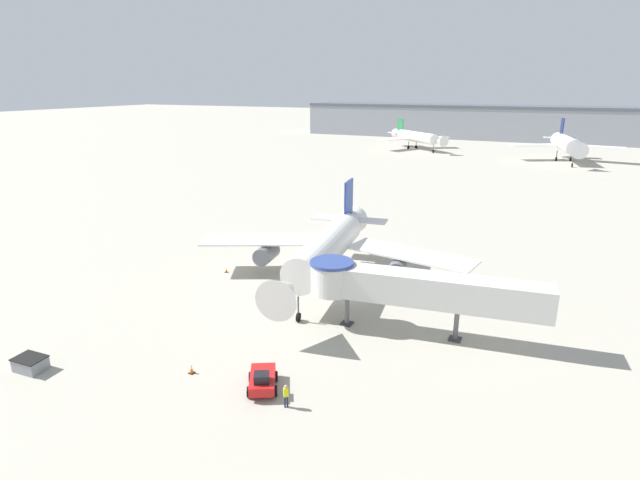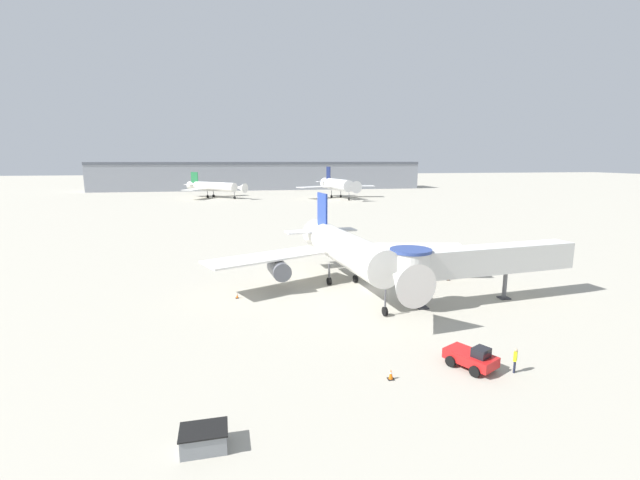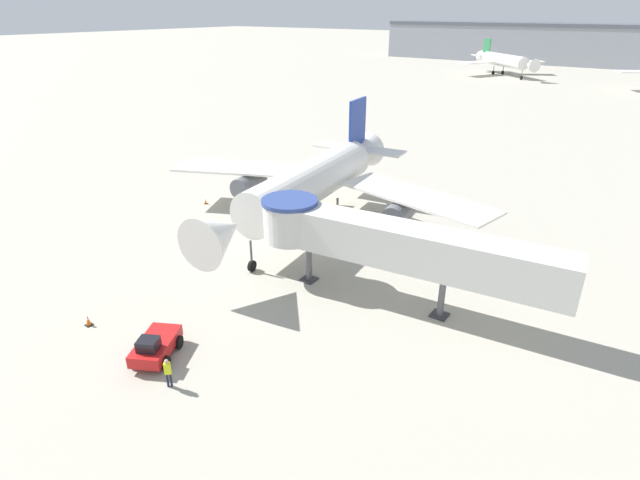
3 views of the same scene
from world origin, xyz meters
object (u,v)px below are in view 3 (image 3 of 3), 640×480
Objects in this scene: main_airplane at (313,182)px; traffic_cone_apron_front at (88,321)px; traffic_cone_starboard_wing at (448,258)px; ground_crew_marshaller at (168,371)px; traffic_cone_port_wing at (206,201)px; background_jet_green_tail at (503,60)px; pushback_tug_red at (155,346)px; jet_bridge at (382,241)px.

main_airplane is 44.97× the size of traffic_cone_apron_front.
ground_crew_marshaller is (-6.57, -22.67, 0.69)m from traffic_cone_starboard_wing.
main_airplane is 13.51m from traffic_cone_port_wing.
background_jet_green_tail is at bearing 97.54° from traffic_cone_apron_front.
traffic_cone_apron_front is 1.00× the size of traffic_cone_starboard_wing.
ground_crew_marshaller is at bearing -80.77° from main_airplane.
ground_crew_marshaller is (2.64, -1.18, 0.24)m from pushback_tug_red.
ground_crew_marshaller is (8.91, -0.70, 0.69)m from traffic_cone_apron_front.
traffic_cone_port_wing is 0.02× the size of background_jet_green_tail.
jet_bridge is 36.19× the size of traffic_cone_port_wing.
jet_bridge reaches higher than traffic_cone_starboard_wing.
traffic_cone_starboard_wing is (1.77, 8.23, -4.19)m from jet_bridge.
traffic_cone_port_wing is 28.09m from ground_crew_marshaller.
traffic_cone_apron_front is 148.88m from background_jet_green_tail.
main_airplane is 21.57m from pushback_tug_red.
pushback_tug_red is 2.22× the size of ground_crew_marshaller.
traffic_cone_starboard_wing is at bearing -121.91° from background_jet_green_tail.
traffic_cone_port_wing is 128.25m from background_jet_green_tail.
jet_bridge is at bearing 45.06° from traffic_cone_apron_front.
jet_bridge reaches higher than traffic_cone_port_wing.
main_airplane is 8.24× the size of pushback_tug_red.
traffic_cone_starboard_wing is (13.12, 0.58, -4.03)m from main_airplane.
ground_crew_marshaller is at bearing -52.24° from pushback_tug_red.
traffic_cone_port_wing is 0.33× the size of ground_crew_marshaller.
pushback_tug_red is at bearing -127.54° from background_jet_green_tail.
jet_bridge is 29.18× the size of traffic_cone_starboard_wing.
main_airplane reaches higher than traffic_cone_port_wing.
ground_crew_marshaller is (-4.79, -14.44, -3.50)m from jet_bridge.
traffic_cone_port_wing is at bearing 117.84° from traffic_cone_apron_front.
background_jet_green_tail is (-33.24, 133.81, -0.18)m from jet_bridge.
main_airplane reaches higher than traffic_cone_starboard_wing.
background_jet_green_tail reaches higher than traffic_cone_port_wing.
main_airplane is 55.73× the size of traffic_cone_port_wing.
traffic_cone_port_wing is at bearing -174.95° from traffic_cone_starboard_wing.
ground_crew_marshaller reaches higher than pushback_tug_red.
main_airplane is 13.73m from traffic_cone_starboard_wing.
traffic_cone_apron_front is at bearing -47.34° from ground_crew_marshaller.
traffic_cone_port_wing is (-12.76, -1.70, -4.10)m from main_airplane.
traffic_cone_starboard_wing reaches higher than traffic_cone_port_wing.
jet_bridge is 15.65m from pushback_tug_red.
background_jet_green_tail is (-21.89, 126.16, -0.03)m from main_airplane.
pushback_tug_red is (-7.44, -13.26, -3.74)m from jet_bridge.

